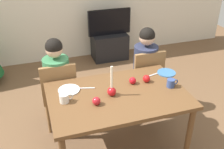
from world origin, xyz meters
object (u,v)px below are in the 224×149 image
object	(u,v)px
mug_left	(64,98)
apple_near_candle	(146,79)
person_right_child	(145,72)
plate_right	(166,73)
chair_left	(59,91)
apple_by_left_plate	(133,81)
dining_table	(118,101)
plate_left	(69,90)
candle_centerpiece	(112,90)
mug_right	(171,83)
apple_by_right_mug	(96,101)
person_left_child	(58,86)
chair_right	(145,77)
tv	(109,22)
tv_stand	(110,46)

from	to	relation	value
mug_left	apple_near_candle	world-z (taller)	mug_left
person_right_child	plate_right	xyz separation A→B (m)	(0.08, -0.40, 0.19)
chair_left	apple_by_left_plate	distance (m)	0.92
dining_table	mug_left	xyz separation A→B (m)	(-0.54, 0.03, 0.13)
plate_left	dining_table	bearing A→B (deg)	-25.69
candle_centerpiece	apple_by_left_plate	bearing A→B (deg)	26.97
plate_left	apple_near_candle	bearing A→B (deg)	-6.16
mug_right	candle_centerpiece	bearing A→B (deg)	176.74
candle_centerpiece	apple_by_right_mug	world-z (taller)	candle_centerpiece
plate_right	person_left_child	bearing A→B (deg)	161.59
dining_table	chair_right	world-z (taller)	chair_right
apple_near_candle	apple_by_left_plate	xyz separation A→B (m)	(-0.16, 0.01, -0.00)
chair_right	tv	distance (m)	1.71
tv_stand	mug_left	bearing A→B (deg)	-117.19
person_right_child	apple_near_candle	distance (m)	0.60
mug_left	apple_by_right_mug	bearing A→B (deg)	-25.84
candle_centerpiece	dining_table	bearing A→B (deg)	0.00
tv	chair_right	bearing A→B (deg)	-91.40
dining_table	tv_stand	distance (m)	2.42
person_right_child	plate_right	distance (m)	0.45
apple_by_right_mug	apple_by_left_plate	bearing A→B (deg)	27.97
apple_by_left_plate	apple_by_right_mug	size ratio (longest dim) A/B	0.95
mug_left	plate_right	bearing A→B (deg)	9.81
chair_right	person_right_child	size ratio (longest dim) A/B	0.77
plate_right	apple_by_left_plate	bearing A→B (deg)	-168.13
apple_by_left_plate	mug_left	bearing A→B (deg)	-171.46
candle_centerpiece	chair_left	bearing A→B (deg)	127.21
plate_left	apple_by_right_mug	bearing A→B (deg)	-57.76
tv_stand	apple_by_left_plate	size ratio (longest dim) A/B	8.39
person_left_child	plate_right	distance (m)	1.28
chair_right	person_right_child	distance (m)	0.07
plate_left	mug_left	size ratio (longest dim) A/B	1.67
person_left_child	tv	bearing A→B (deg)	55.06
apple_near_candle	apple_by_left_plate	world-z (taller)	apple_near_candle
apple_near_candle	apple_by_right_mug	size ratio (longest dim) A/B	1.02
plate_right	apple_by_left_plate	world-z (taller)	apple_by_left_plate
apple_by_left_plate	plate_right	bearing A→B (deg)	11.87
mug_right	apple_by_left_plate	distance (m)	0.40
person_right_child	plate_left	distance (m)	1.15
tv	mug_right	size ratio (longest dim) A/B	6.26
tv_stand	apple_near_candle	size ratio (longest dim) A/B	7.87
chair_right	apple_by_left_plate	distance (m)	0.66
chair_left	person_left_child	size ratio (longest dim) A/B	0.77
tv	candle_centerpiece	xyz separation A→B (m)	(-0.70, -2.30, 0.11)
person_left_child	plate_right	world-z (taller)	person_left_child
tv	plate_right	bearing A→B (deg)	-88.83
mug_left	apple_near_candle	distance (m)	0.91
tv_stand	apple_by_right_mug	bearing A→B (deg)	-110.20
person_left_child	tv_stand	size ratio (longest dim) A/B	1.83
chair_right	person_left_child	size ratio (longest dim) A/B	0.77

